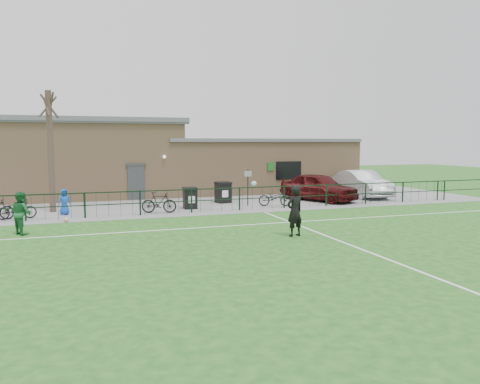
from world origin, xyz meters
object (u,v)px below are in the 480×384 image
object	(u,v)px
wheelie_bin_right	(223,193)
car_maroon	(318,187)
car_silver	(362,183)
bicycle_e	(275,198)
bare_tree	(51,152)
bicycle_c	(16,209)
spectator_child	(64,202)
ball_ground	(66,220)
outfield_player	(21,213)
bicycle_d	(159,203)
sign_post	(248,188)
wheelie_bin_left	(190,199)

from	to	relation	value
wheelie_bin_right	car_maroon	xyz separation A→B (m)	(5.63, -0.96, 0.27)
car_silver	bicycle_e	bearing A→B (deg)	-158.57
wheelie_bin_right	bicycle_e	xyz separation A→B (m)	(2.25, -2.30, -0.09)
bare_tree	bicycle_c	world-z (taller)	bare_tree
bare_tree	spectator_child	distance (m)	2.71
bicycle_e	spectator_child	bearing A→B (deg)	108.30
ball_ground	outfield_player	bearing A→B (deg)	-124.61
car_silver	ball_ground	distance (m)	18.08
bicycle_c	bicycle_e	xyz separation A→B (m)	(12.76, 0.13, 0.02)
bare_tree	bicycle_d	distance (m)	5.92
car_maroon	spectator_child	distance (m)	14.14
car_silver	bicycle_d	world-z (taller)	car_silver
bicycle_e	bicycle_d	bearing A→B (deg)	114.45
bare_tree	ball_ground	size ratio (longest dim) A/B	27.83
car_silver	ball_ground	bearing A→B (deg)	-164.12
bicycle_e	outfield_player	xyz separation A→B (m)	(-12.15, -3.91, 0.34)
sign_post	spectator_child	xyz separation A→B (m)	(-9.38, -0.13, -0.38)
bicycle_c	wheelie_bin_left	bearing A→B (deg)	-92.67
sign_post	car_silver	world-z (taller)	sign_post
bare_tree	wheelie_bin_right	size ratio (longest dim) A/B	5.43
wheelie_bin_right	outfield_player	xyz separation A→B (m)	(-9.90, -6.22, 0.25)
outfield_player	ball_ground	xyz separation A→B (m)	(1.53, 2.21, -0.71)
wheelie_bin_right	spectator_child	distance (m)	8.68
wheelie_bin_left	car_maroon	world-z (taller)	car_maroon
car_maroon	bicycle_c	bearing A→B (deg)	160.89
ball_ground	wheelie_bin_left	bearing A→B (deg)	20.82
bare_tree	car_maroon	size ratio (longest dim) A/B	1.24
wheelie_bin_left	wheelie_bin_right	bearing A→B (deg)	40.91
car_silver	outfield_player	xyz separation A→B (m)	(-19.14, -6.25, -0.03)
spectator_child	wheelie_bin_left	bearing A→B (deg)	-17.41
bare_tree	wheelie_bin_right	world-z (taller)	bare_tree
bare_tree	spectator_child	xyz separation A→B (m)	(0.58, -1.21, -2.36)
bicycle_c	outfield_player	distance (m)	3.85
car_silver	bicycle_e	xyz separation A→B (m)	(-6.99, -2.33, -0.37)
wheelie_bin_right	car_maroon	distance (m)	5.71
wheelie_bin_left	bicycle_d	size ratio (longest dim) A/B	0.60
bicycle_d	outfield_player	bearing A→B (deg)	138.09
wheelie_bin_right	sign_post	bearing A→B (deg)	-69.15
car_silver	outfield_player	bearing A→B (deg)	-158.95
wheelie_bin_left	bicycle_e	size ratio (longest dim) A/B	0.58
bicycle_d	ball_ground	bearing A→B (deg)	123.77
bare_tree	ball_ground	xyz separation A→B (m)	(0.70, -3.37, -2.89)
bicycle_c	spectator_child	bearing A→B (deg)	-81.47
wheelie_bin_right	bicycle_c	bearing A→B (deg)	-173.85
wheelie_bin_left	bicycle_d	world-z (taller)	same
bicycle_e	car_silver	bearing A→B (deg)	-50.76
wheelie_bin_right	ball_ground	bearing A→B (deg)	-161.31
bare_tree	sign_post	xyz separation A→B (m)	(9.97, -1.08, -1.98)
outfield_player	bicycle_d	bearing A→B (deg)	-92.02
wheelie_bin_right	outfield_player	bearing A→B (deg)	-154.74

